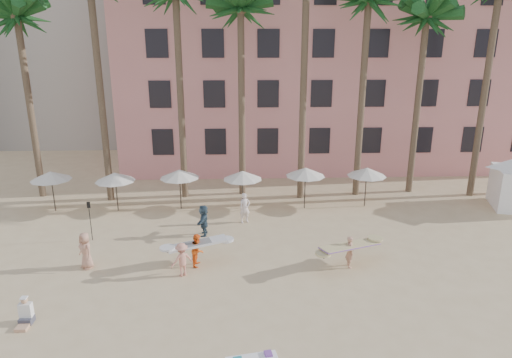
{
  "coord_description": "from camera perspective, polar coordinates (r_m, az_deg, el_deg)",
  "views": [
    {
      "loc": [
        -1.19,
        -15.23,
        10.6
      ],
      "look_at": [
        -0.39,
        6.0,
        4.0
      ],
      "focal_mm": 32.0,
      "sensor_mm": 36.0,
      "label": 1
    }
  ],
  "objects": [
    {
      "name": "carrier_white",
      "position": [
        22.41,
        -7.31,
        -8.6
      ],
      "size": [
        2.97,
        1.56,
        1.62
      ],
      "color": "orange",
      "rests_on": "ground"
    },
    {
      "name": "pink_hotel",
      "position": [
        42.12,
        9.32,
        13.5
      ],
      "size": [
        35.0,
        14.0,
        16.0
      ],
      "primitive_type": "cube",
      "color": "pink",
      "rests_on": "ground"
    },
    {
      "name": "beachgoers",
      "position": [
        24.13,
        -9.45,
        -6.75
      ],
      "size": [
        8.57,
        7.13,
        1.83
      ],
      "color": "tan",
      "rests_on": "ground"
    },
    {
      "name": "umbrella_row",
      "position": [
        28.99,
        -5.65,
        0.6
      ],
      "size": [
        22.5,
        2.7,
        2.73
      ],
      "color": "#332B23",
      "rests_on": "ground"
    },
    {
      "name": "seated_man",
      "position": [
        20.38,
        -26.86,
        -14.91
      ],
      "size": [
        0.48,
        0.84,
        1.1
      ],
      "color": "#3F3F4C",
      "rests_on": "ground"
    },
    {
      "name": "paddle",
      "position": [
        26.21,
        -20.06,
        -4.37
      ],
      "size": [
        0.18,
        0.04,
        2.23
      ],
      "color": "black",
      "rests_on": "ground"
    },
    {
      "name": "ground",
      "position": [
        18.59,
        2.0,
        -17.51
      ],
      "size": [
        120.0,
        120.0,
        0.0
      ],
      "primitive_type": "plane",
      "color": "#D1B789",
      "rests_on": "ground"
    },
    {
      "name": "carrier_yellow",
      "position": [
        22.5,
        11.68,
        -8.59
      ],
      "size": [
        3.24,
        2.21,
        1.59
      ],
      "color": "tan",
      "rests_on": "ground"
    }
  ]
}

